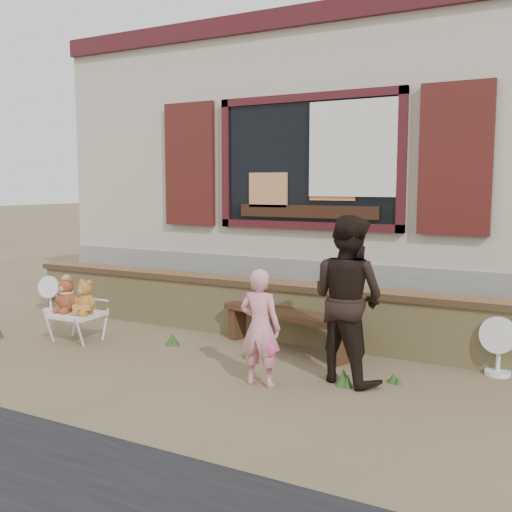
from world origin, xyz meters
The scene contains 12 objects.
ground centered at (0.00, 0.00, 0.00)m, with size 80.00×80.00×0.00m, color brown.
shopfront centered at (0.00, 4.49, 2.00)m, with size 8.04×5.13×4.00m.
brick_wall centered at (0.00, 1.00, 0.34)m, with size 7.10×0.36×0.67m.
bench centered at (0.37, 0.65, 0.31)m, with size 1.68×0.76×0.42m.
folding_chair centered at (-1.88, -0.19, 0.29)m, with size 0.55×0.49×0.32m.
teddy_bear_left centered at (-2.02, -0.19, 0.53)m, with size 0.30×0.26×0.41m, color brown, non-canonical shape.
teddy_bear_right centered at (-1.74, -0.18, 0.52)m, with size 0.29×0.25×0.40m, color #905C28, non-canonical shape.
child centered at (0.66, -0.52, 0.52)m, with size 0.38×0.25×1.05m, color pink.
adult centered at (1.28, -0.03, 0.75)m, with size 0.73×0.57×1.51m, color black.
fan_left centered at (-3.40, 0.80, 0.25)m, with size 0.33×0.21×0.51m.
fan_right centered at (2.47, 0.80, 0.28)m, with size 0.36×0.24×0.56m.
grass_tufts centered at (-0.71, -0.38, 0.07)m, with size 5.91×1.39×0.15m.
Camera 1 is at (3.10, -5.04, 1.77)m, focal length 42.00 mm.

